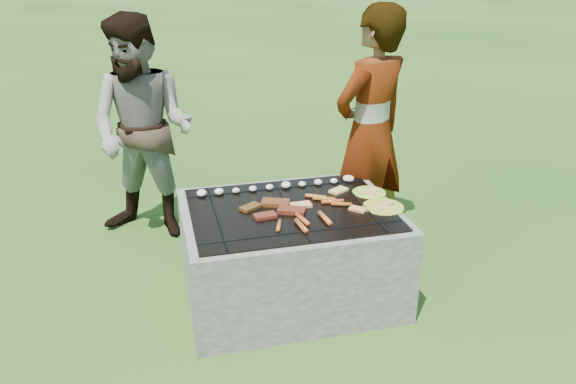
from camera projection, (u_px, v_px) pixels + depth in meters
name	position (u px, v px, depth m)	size (l,w,h in m)	color
lawn	(290.00, 293.00, 3.66)	(60.00, 60.00, 0.00)	#224711
fire_pit	(290.00, 256.00, 3.55)	(1.30, 1.00, 0.62)	#A1988E
mushrooms	(286.00, 185.00, 3.71)	(1.06, 0.07, 0.05)	white
pork_slabs	(275.00, 208.00, 3.40)	(0.40, 0.28, 0.03)	brown
sausages	(316.00, 212.00, 3.34)	(0.54, 0.50, 0.03)	orange
bread_on_grate	(327.00, 200.00, 3.51)	(0.44, 0.42, 0.02)	#F0A97A
plate_far	(369.00, 193.00, 3.65)	(0.27, 0.27, 0.03)	#FCEF3C
plate_near	(383.00, 207.00, 3.44)	(0.29, 0.29, 0.03)	yellow
cook	(370.00, 133.00, 3.94)	(0.64, 0.42, 1.76)	#A49A89
bystander	(143.00, 131.00, 4.13)	(0.82, 0.64, 1.68)	gray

